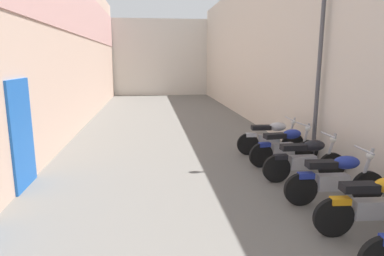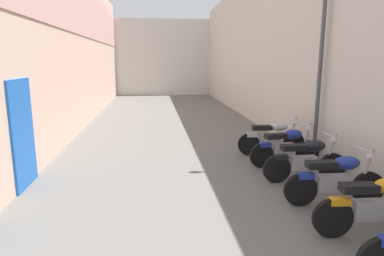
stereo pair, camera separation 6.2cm
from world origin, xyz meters
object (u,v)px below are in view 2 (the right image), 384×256
Objects in this scene: motorcycle_fourth at (376,204)px; motorcycle_fifth at (336,178)px; street_lamp at (318,45)px; motorcycle_eighth at (272,137)px; motorcycle_sixth at (306,159)px; motorcycle_seventh at (286,146)px.

motorcycle_fifth is (0.00, 1.11, 0.00)m from motorcycle_fourth.
motorcycle_fourth is 1.00× the size of motorcycle_fifth.
motorcycle_fourth and motorcycle_fifth have the same top height.
street_lamp is at bearing 73.74° from motorcycle_fifth.
motorcycle_fifth and motorcycle_eighth have the same top height.
motorcycle_fourth is at bearing -101.31° from street_lamp.
motorcycle_fourth is 2.31m from motorcycle_sixth.
motorcycle_sixth and motorcycle_eighth have the same top height.
street_lamp reaches higher than motorcycle_fifth.
motorcycle_sixth is 1.00× the size of motorcycle_eighth.
street_lamp is at bearing 78.69° from motorcycle_fourth.
motorcycle_fifth is 3.28m from motorcycle_eighth.
street_lamp is at bearing 9.00° from motorcycle_seventh.
street_lamp is (0.70, -0.86, 2.41)m from motorcycle_eighth.
motorcycle_fourth is 4.33m from street_lamp.
street_lamp is (0.70, 0.11, 2.41)m from motorcycle_seventh.
street_lamp reaches higher than motorcycle_eighth.
motorcycle_sixth is 1.10m from motorcycle_seventh.
motorcycle_fifth is at bearing -90.00° from motorcycle_eighth.
motorcycle_seventh is at bearing 90.00° from motorcycle_fourth.
motorcycle_eighth is (0.00, 4.39, 0.00)m from motorcycle_fourth.
street_lamp reaches higher than motorcycle_sixth.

